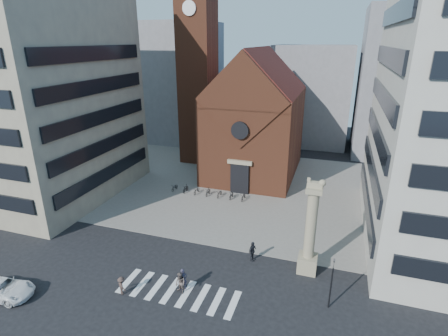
{
  "coord_description": "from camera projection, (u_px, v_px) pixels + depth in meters",
  "views": [
    {
      "loc": [
        11.07,
        -23.41,
        18.95
      ],
      "look_at": [
        0.78,
        8.0,
        6.73
      ],
      "focal_mm": 28.0,
      "sensor_mm": 36.0,
      "label": 1
    }
  ],
  "objects": [
    {
      "name": "scooter_2",
      "position": [
        197.0,
        190.0,
        45.37
      ],
      "size": [
        0.61,
        1.7,
        0.89
      ],
      "primitive_type": "imported",
      "rotation": [
        0.0,
        0.0,
        -0.01
      ],
      "color": "black",
      "rests_on": "piazza"
    },
    {
      "name": "church",
      "position": [
        256.0,
        120.0,
        50.21
      ],
      "size": [
        12.0,
        16.65,
        18.0
      ],
      "color": "brown",
      "rests_on": "ground"
    },
    {
      "name": "ground",
      "position": [
        187.0,
        269.0,
        30.67
      ],
      "size": [
        120.0,
        120.0,
        0.0
      ],
      "primitive_type": "plane",
      "color": "black",
      "rests_on": "ground"
    },
    {
      "name": "campanile",
      "position": [
        198.0,
        62.0,
        53.08
      ],
      "size": [
        5.5,
        5.5,
        31.2
      ],
      "color": "brown",
      "rests_on": "ground"
    },
    {
      "name": "lion_column",
      "position": [
        310.0,
        236.0,
        29.22
      ],
      "size": [
        1.63,
        1.6,
        8.68
      ],
      "color": "gray",
      "rests_on": "ground"
    },
    {
      "name": "pedestrian_3",
      "position": [
        122.0,
        286.0,
        27.38
      ],
      "size": [
        1.16,
        1.02,
        1.55
      ],
      "primitive_type": "imported",
      "rotation": [
        0.0,
        0.0,
        2.59
      ],
      "color": "#41312B",
      "rests_on": "ground"
    },
    {
      "name": "pedestrian_0",
      "position": [
        183.0,
        279.0,
        27.88
      ],
      "size": [
        0.8,
        0.72,
        1.85
      ],
      "primitive_type": "imported",
      "rotation": [
        0.0,
        0.0,
        0.53
      ],
      "color": "#322F41",
      "rests_on": "ground"
    },
    {
      "name": "scooter_3",
      "position": [
        208.0,
        191.0,
        44.9
      ],
      "size": [
        0.48,
        1.64,
        0.98
      ],
      "primitive_type": "imported",
      "rotation": [
        0.0,
        0.0,
        -0.01
      ],
      "color": "black",
      "rests_on": "piazza"
    },
    {
      "name": "bg_block_mid",
      "position": [
        311.0,
        95.0,
        65.9
      ],
      "size": [
        14.0,
        12.0,
        18.0
      ],
      "primitive_type": "cube",
      "color": "gray",
      "rests_on": "ground"
    },
    {
      "name": "zebra_crossing",
      "position": [
        178.0,
        292.0,
        27.83
      ],
      "size": [
        10.2,
        3.2,
        0.01
      ],
      "primitive_type": null,
      "color": "white",
      "rests_on": "ground"
    },
    {
      "name": "scooter_5",
      "position": [
        231.0,
        195.0,
        43.98
      ],
      "size": [
        0.48,
        1.64,
        0.98
      ],
      "primitive_type": "imported",
      "rotation": [
        0.0,
        0.0,
        -0.01
      ],
      "color": "black",
      "rests_on": "piazza"
    },
    {
      "name": "piazza",
      "position": [
        244.0,
        187.0,
        47.59
      ],
      "size": [
        46.0,
        30.0,
        0.05
      ],
      "primitive_type": "cube",
      "color": "gray",
      "rests_on": "ground"
    },
    {
      "name": "pedestrian_2",
      "position": [
        252.0,
        251.0,
        31.51
      ],
      "size": [
        0.83,
        1.21,
        1.91
      ],
      "primitive_type": "imported",
      "rotation": [
        0.0,
        0.0,
        1.21
      ],
      "color": "black",
      "rests_on": "ground"
    },
    {
      "name": "scooter_1",
      "position": [
        186.0,
        188.0,
        45.82
      ],
      "size": [
        0.48,
        1.64,
        0.98
      ],
      "primitive_type": "imported",
      "rotation": [
        0.0,
        0.0,
        -0.01
      ],
      "color": "black",
      "rests_on": "piazza"
    },
    {
      "name": "bg_block_left",
      "position": [
        174.0,
        82.0,
        68.34
      ],
      "size": [
        16.0,
        14.0,
        22.0
      ],
      "primitive_type": "cube",
      "color": "gray",
      "rests_on": "ground"
    },
    {
      "name": "scooter_6",
      "position": [
        243.0,
        197.0,
        43.54
      ],
      "size": [
        0.61,
        1.7,
        0.89
      ],
      "primitive_type": "imported",
      "rotation": [
        0.0,
        0.0,
        -0.01
      ],
      "color": "black",
      "rests_on": "piazza"
    },
    {
      "name": "pedestrian_1",
      "position": [
        180.0,
        283.0,
        27.45
      ],
      "size": [
        1.11,
        1.02,
        1.84
      ],
      "primitive_type": "imported",
      "rotation": [
        0.0,
        0.0,
        -0.47
      ],
      "color": "#5F514C",
      "rests_on": "ground"
    },
    {
      "name": "white_car",
      "position": [
        2.0,
        289.0,
        27.18
      ],
      "size": [
        5.18,
        2.83,
        1.38
      ],
      "primitive_type": "imported",
      "rotation": [
        0.0,
        0.0,
        1.68
      ],
      "color": "white",
      "rests_on": "ground"
    },
    {
      "name": "traffic_light",
      "position": [
        331.0,
        282.0,
        25.48
      ],
      "size": [
        0.13,
        0.16,
        4.3
      ],
      "color": "black",
      "rests_on": "ground"
    },
    {
      "name": "scooter_0",
      "position": [
        175.0,
        187.0,
        46.29
      ],
      "size": [
        0.61,
        1.7,
        0.89
      ],
      "primitive_type": "imported",
      "rotation": [
        0.0,
        0.0,
        -0.01
      ],
      "color": "black",
      "rests_on": "piazza"
    },
    {
      "name": "scooter_4",
      "position": [
        220.0,
        193.0,
        44.45
      ],
      "size": [
        0.61,
        1.7,
        0.89
      ],
      "primitive_type": "imported",
      "rotation": [
        0.0,
        0.0,
        -0.01
      ],
      "color": "black",
      "rests_on": "piazza"
    },
    {
      "name": "bg_block_right",
      "position": [
        410.0,
        84.0,
        57.52
      ],
      "size": [
        16.0,
        14.0,
        24.0
      ],
      "primitive_type": "cube",
      "color": "gray",
      "rests_on": "ground"
    },
    {
      "name": "building_left",
      "position": [
        34.0,
        92.0,
        42.08
      ],
      "size": [
        18.0,
        20.0,
        26.0
      ],
      "primitive_type": "cube",
      "color": "tan",
      "rests_on": "ground"
    }
  ]
}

